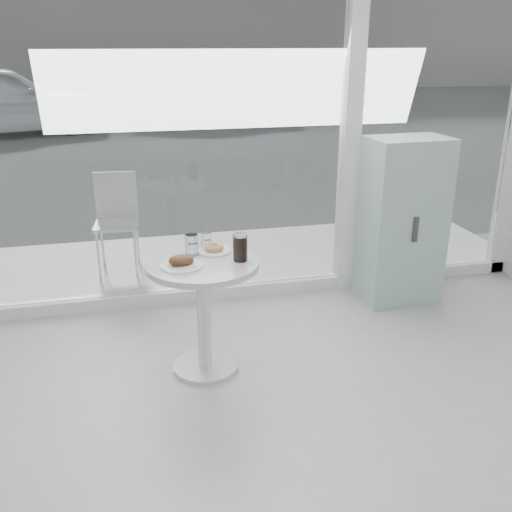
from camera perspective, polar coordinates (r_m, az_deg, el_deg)
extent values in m
cube|color=white|center=(4.93, -1.20, -3.30)|extent=(5.00, 0.12, 0.10)
cube|color=white|center=(4.81, 9.53, 13.79)|extent=(0.14, 0.14, 3.00)
cube|color=white|center=(4.46, -11.34, 11.85)|extent=(3.21, 0.02, 2.60)
cube|color=white|center=(5.16, 17.63, 12.47)|extent=(1.41, 0.02, 2.60)
cylinder|color=silver|center=(3.91, -5.05, -10.85)|extent=(0.44, 0.44, 0.03)
cylinder|color=silver|center=(3.74, -5.22, -6.21)|extent=(0.09, 0.09, 0.70)
cylinder|color=silver|center=(3.58, -5.41, -0.78)|extent=(0.72, 0.72, 0.04)
cube|color=silver|center=(5.67, -2.90, -0.32)|extent=(5.60, 1.60, 0.05)
cube|color=#363636|center=(17.55, -10.42, 13.67)|extent=(40.00, 24.00, 0.00)
cube|color=#8BB19F|center=(4.80, 14.43, 3.37)|extent=(0.65, 0.45, 1.36)
cube|color=#333333|center=(4.62, 15.65, 2.57)|extent=(0.04, 0.02, 0.20)
cylinder|color=silver|center=(5.28, -15.49, 0.11)|extent=(0.02, 0.02, 0.43)
cylinder|color=silver|center=(5.24, -11.96, 0.29)|extent=(0.02, 0.02, 0.43)
cylinder|color=silver|center=(5.59, -15.11, 1.28)|extent=(0.02, 0.02, 0.43)
cylinder|color=silver|center=(5.55, -11.76, 1.46)|extent=(0.02, 0.02, 0.43)
cube|color=silver|center=(5.34, -13.78, 3.08)|extent=(0.42, 0.42, 0.03)
cube|color=silver|center=(5.46, -13.82, 5.97)|extent=(0.39, 0.06, 0.43)
imported|color=#A0A3A8|center=(15.75, -4.71, 15.81)|extent=(4.49, 1.83, 1.45)
cylinder|color=white|center=(3.50, -7.46, -0.95)|extent=(0.26, 0.26, 0.01)
cube|color=white|center=(3.49, -7.12, -0.83)|extent=(0.15, 0.15, 0.00)
ellipsoid|color=#391D0F|center=(3.49, -7.48, -0.43)|extent=(0.15, 0.12, 0.07)
ellipsoid|color=#391D0F|center=(3.51, -6.95, -0.35)|extent=(0.08, 0.07, 0.04)
cylinder|color=white|center=(3.71, -4.19, 0.48)|extent=(0.21, 0.21, 0.01)
torus|color=tan|center=(3.71, -4.21, 0.86)|extent=(0.12, 0.12, 0.04)
cylinder|color=white|center=(3.67, -6.45, 1.14)|extent=(0.08, 0.08, 0.13)
cylinder|color=white|center=(3.68, -6.44, 0.73)|extent=(0.07, 0.07, 0.07)
cylinder|color=white|center=(3.77, -5.01, 1.55)|extent=(0.07, 0.07, 0.11)
cylinder|color=white|center=(3.77, -5.00, 1.22)|extent=(0.06, 0.06, 0.06)
cylinder|color=white|center=(3.54, -1.59, 0.87)|extent=(0.09, 0.09, 0.17)
cylinder|color=black|center=(3.54, -1.59, 0.75)|extent=(0.08, 0.08, 0.16)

